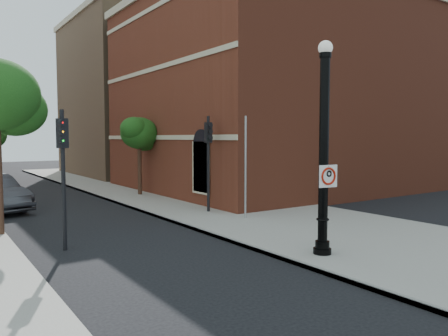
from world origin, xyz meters
TOP-DOWN VIEW (x-y plane):
  - ground at (0.00, 0.00)m, footprint 120.00×120.00m
  - sidewalk_right at (6.00, 10.00)m, footprint 8.00×60.00m
  - curb_edge at (2.05, 10.00)m, footprint 0.10×60.00m
  - brick_wall_building at (16.00, 14.00)m, footprint 22.30×16.30m
  - bg_building_tan_b at (16.00, 30.00)m, footprint 22.00×14.00m
  - lamppost at (3.18, -0.64)m, footprint 0.53×0.53m
  - no_parking_sign at (3.21, -0.80)m, footprint 0.64×0.13m
  - traffic_signal_left at (-2.77, 4.45)m, footprint 0.35×0.38m
  - traffic_signal_right at (4.36, 7.38)m, footprint 0.29×0.37m
  - utility_pole at (4.80, 5.19)m, footprint 0.09×0.09m
  - street_tree_c at (4.26, 14.84)m, footprint 2.60×2.35m

SIDE VIEW (x-z plane):
  - ground at x=0.00m, z-range 0.00..0.00m
  - sidewalk_right at x=6.00m, z-range 0.00..0.12m
  - curb_edge at x=2.05m, z-range 0.00..0.14m
  - utility_pole at x=4.80m, z-range 0.00..4.39m
  - no_parking_sign at x=3.21m, z-range 2.08..2.72m
  - lamppost at x=3.18m, z-range -0.24..5.98m
  - traffic_signal_left at x=-2.77m, z-range 0.76..5.10m
  - traffic_signal_right at x=4.36m, z-range 0.78..5.23m
  - street_tree_c at x=4.26m, z-range 1.35..6.04m
  - brick_wall_building at x=16.00m, z-range 0.01..12.51m
  - bg_building_tan_b at x=16.00m, z-range 0.00..14.00m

